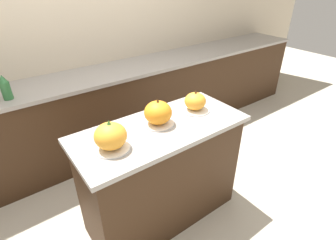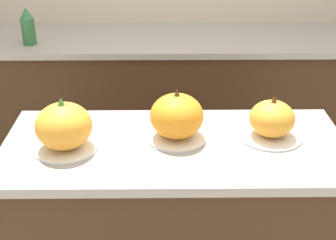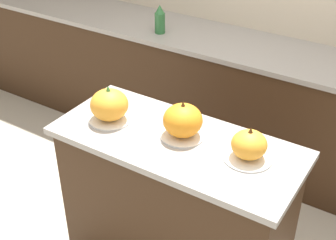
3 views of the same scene
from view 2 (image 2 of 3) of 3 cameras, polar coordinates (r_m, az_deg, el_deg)
The scene contains 6 objects.
kitchen_island at distance 1.97m, azimuth 0.76°, elevation -14.04°, with size 1.26×0.56×0.88m.
back_counter at distance 2.95m, azimuth 0.25°, elevation 1.60°, with size 6.00×0.60×0.92m.
pumpkin_cake_left at distance 1.68m, azimuth -12.57°, elevation -0.86°, with size 0.23×0.23×0.20m.
pumpkin_cake_center at distance 1.71m, azimuth 1.07°, elevation 0.34°, with size 0.23×0.23×0.20m.
pumpkin_cake_right at distance 1.77m, azimuth 12.54°, elevation -0.04°, with size 0.24×0.24×0.17m.
bottle_tall at distance 2.74m, azimuth -16.72°, elevation 10.85°, with size 0.08×0.08×0.21m.
Camera 2 is at (-0.04, -1.47, 1.75)m, focal length 50.00 mm.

